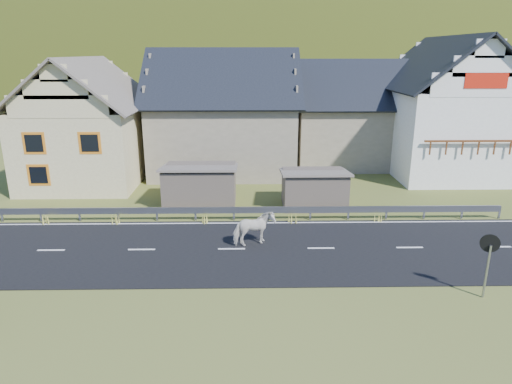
{
  "coord_description": "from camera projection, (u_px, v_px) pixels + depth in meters",
  "views": [
    {
      "loc": [
        0.75,
        -18.69,
        8.45
      ],
      "look_at": [
        1.13,
        2.41,
        1.95
      ],
      "focal_mm": 32.0,
      "sensor_mm": 36.0,
      "label": 1
    }
  ],
  "objects": [
    {
      "name": "house_stone_a",
      "position": [
        224.0,
        106.0,
        33.28
      ],
      "size": [
        10.8,
        9.8,
        8.9
      ],
      "color": "gray",
      "rests_on": "ground"
    },
    {
      "name": "shed_left",
      "position": [
        200.0,
        185.0,
        26.19
      ],
      "size": [
        4.3,
        3.3,
        2.4
      ],
      "primitive_type": "cube",
      "color": "#6A5C4F",
      "rests_on": "ground"
    },
    {
      "name": "house_white",
      "position": [
        447.0,
        101.0,
        32.48
      ],
      "size": [
        8.8,
        10.8,
        9.7
      ],
      "color": "white",
      "rests_on": "ground"
    },
    {
      "name": "house_stone_b",
      "position": [
        353.0,
        108.0,
        35.49
      ],
      "size": [
        9.8,
        8.8,
        8.1
      ],
      "color": "gray",
      "rests_on": "ground"
    },
    {
      "name": "lane_markings",
      "position": [
        232.0,
        249.0,
        20.32
      ],
      "size": [
        60.0,
        6.6,
        0.01
      ],
      "primitive_type": "cube",
      "color": "silver",
      "rests_on": "road"
    },
    {
      "name": "mountain",
      "position": [
        257.0,
        120.0,
        198.3
      ],
      "size": [
        440.0,
        280.0,
        260.0
      ],
      "primitive_type": "ellipsoid",
      "color": "#22310C",
      "rests_on": "ground"
    },
    {
      "name": "traffic_mirror",
      "position": [
        489.0,
        252.0,
        15.94
      ],
      "size": [
        0.64,
        0.29,
        2.41
      ],
      "rotation": [
        0.0,
        0.0,
        -0.36
      ],
      "color": "#93969B",
      "rests_on": "ground"
    },
    {
      "name": "ground",
      "position": [
        232.0,
        250.0,
        20.33
      ],
      "size": [
        160.0,
        160.0,
        0.0
      ],
      "primitive_type": "plane",
      "color": "#45511D",
      "rests_on": "ground"
    },
    {
      "name": "road",
      "position": [
        232.0,
        249.0,
        20.33
      ],
      "size": [
        60.0,
        7.0,
        0.04
      ],
      "primitive_type": "cube",
      "color": "black",
      "rests_on": "ground"
    },
    {
      "name": "shed_right",
      "position": [
        314.0,
        189.0,
        25.85
      ],
      "size": [
        3.8,
        2.9,
        2.2
      ],
      "primitive_type": "cube",
      "color": "#6A5C4F",
      "rests_on": "ground"
    },
    {
      "name": "house_cream",
      "position": [
        86.0,
        116.0,
        30.34
      ],
      "size": [
        7.8,
        9.8,
        8.3
      ],
      "color": "beige",
      "rests_on": "ground"
    },
    {
      "name": "horse",
      "position": [
        254.0,
        229.0,
        20.54
      ],
      "size": [
        1.47,
        2.03,
        1.56
      ],
      "primitive_type": "imported",
      "rotation": [
        0.0,
        0.0,
        1.96
      ],
      "color": "silver",
      "rests_on": "road"
    },
    {
      "name": "guardrail",
      "position": [
        234.0,
        210.0,
        23.69
      ],
      "size": [
        28.1,
        0.09,
        0.75
      ],
      "color": "#93969B",
      "rests_on": "ground"
    },
    {
      "name": "conifer_patch",
      "position": [
        41.0,
        61.0,
        122.72
      ],
      "size": [
        76.0,
        50.0,
        28.0
      ],
      "primitive_type": "ellipsoid",
      "color": "black",
      "rests_on": "ground"
    }
  ]
}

